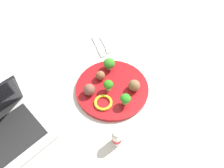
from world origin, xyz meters
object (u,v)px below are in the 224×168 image
object	(u,v)px
meatball_front_right	(89,89)
knife	(98,47)
plate	(112,88)
broccoli_floret_front_right	(108,85)
fork	(106,45)
broccoli_floret_back_right	(125,99)
meatball_back_right	(100,75)
napkin	(101,46)
broccoli_floret_center	(109,64)
meatball_back_left	(134,85)
pepper_ring_mid_right	(103,102)
yogurt_bottle	(117,138)

from	to	relation	value
meatball_front_right	knife	size ratio (longest dim) A/B	0.30
plate	knife	bearing A→B (deg)	177.32
broccoli_floret_front_right	fork	bearing A→B (deg)	165.74
broccoli_floret_back_right	meatball_back_right	xyz separation A→B (m)	(-0.14, -0.05, -0.01)
meatball_front_right	napkin	xyz separation A→B (m)	(-0.25, 0.12, -0.04)
broccoli_floret_center	broccoli_floret_front_right	world-z (taller)	same
broccoli_floret_front_right	knife	xyz separation A→B (m)	(-0.25, 0.03, -0.04)
meatball_front_right	meatball_back_right	world-z (taller)	meatball_front_right
plate	meatball_back_right	xyz separation A→B (m)	(-0.05, -0.03, 0.03)
broccoli_floret_center	napkin	distance (m)	0.16
meatball_front_right	knife	distance (m)	0.26
meatball_back_left	broccoli_floret_front_right	bearing A→B (deg)	-105.14
fork	napkin	bearing A→B (deg)	-107.08
broccoli_floret_front_right	napkin	size ratio (longest dim) A/B	0.29
broccoli_floret_back_right	napkin	bearing A→B (deg)	178.89
broccoli_floret_back_right	pepper_ring_mid_right	xyz separation A→B (m)	(-0.03, -0.07, -0.03)
meatball_back_left	napkin	size ratio (longest dim) A/B	0.26
meatball_back_right	knife	bearing A→B (deg)	167.44
broccoli_floret_center	broccoli_floret_back_right	bearing A→B (deg)	1.22
plate	meatball_front_right	size ratio (longest dim) A/B	6.46
napkin	knife	distance (m)	0.02
meatball_back_right	fork	world-z (taller)	meatball_back_right
meatball_back_left	fork	distance (m)	0.28
meatball_back_right	napkin	xyz separation A→B (m)	(-0.19, 0.06, -0.03)
meatball_back_right	fork	distance (m)	0.20
meatball_back_left	knife	world-z (taller)	meatball_back_left
yogurt_bottle	broccoli_floret_front_right	bearing A→B (deg)	170.36
meatball_front_right	fork	bearing A→B (deg)	150.73
broccoli_floret_center	pepper_ring_mid_right	size ratio (longest dim) A/B	0.74
meatball_front_right	fork	world-z (taller)	meatball_front_right
meatball_back_right	yogurt_bottle	bearing A→B (deg)	-4.47
meatball_front_right	meatball_back_left	xyz separation A→B (m)	(0.04, 0.16, 0.00)
meatball_back_left	pepper_ring_mid_right	xyz separation A→B (m)	(0.03, -0.13, -0.02)
yogurt_bottle	broccoli_floret_center	bearing A→B (deg)	167.10
broccoli_floret_back_right	broccoli_floret_front_right	bearing A→B (deg)	-153.06
meatball_back_right	fork	xyz separation A→B (m)	(-0.19, 0.08, -0.03)
broccoli_floret_center	meatball_back_right	world-z (taller)	broccoli_floret_center
meatball_front_right	meatball_back_right	bearing A→B (deg)	132.03
knife	yogurt_bottle	distance (m)	0.45
broccoli_floret_front_right	yogurt_bottle	bearing A→B (deg)	-9.64
plate	meatball_front_right	xyz separation A→B (m)	(-0.00, -0.09, 0.03)
plate	broccoli_floret_front_right	size ratio (longest dim) A/B	5.76
broccoli_floret_back_right	meatball_back_right	distance (m)	0.15
fork	yogurt_bottle	size ratio (longest dim) A/B	1.62
meatball_back_left	napkin	world-z (taller)	meatball_back_left
yogurt_bottle	meatball_back_left	bearing A→B (deg)	143.71
broccoli_floret_front_right	meatball_back_right	size ratio (longest dim) A/B	1.35
broccoli_floret_center	meatball_back_right	bearing A→B (deg)	-50.84
plate	knife	distance (m)	0.24
meatball_front_right	meatball_back_left	size ratio (longest dim) A/B	0.99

